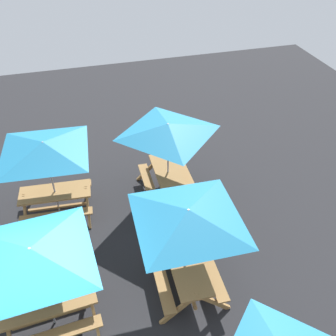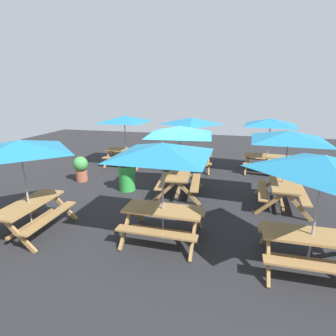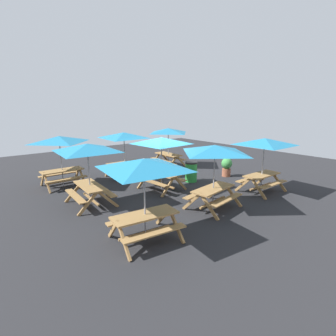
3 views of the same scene
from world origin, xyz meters
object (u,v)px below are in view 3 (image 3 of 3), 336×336
picnic_table_5 (161,145)px  picnic_table_7 (87,152)px  picnic_table_1 (168,133)px  picnic_table_4 (215,154)px  picnic_table_3 (124,139)px  picnic_table_2 (144,170)px  potted_plant_0 (227,166)px  picnic_table_6 (264,146)px  picnic_table_0 (59,143)px  trash_bin_green (191,172)px

picnic_table_5 → picnic_table_7: bearing=81.2°
picnic_table_1 → picnic_table_4: 6.84m
picnic_table_3 → picnic_table_4: same height
picnic_table_2 → potted_plant_0: 7.74m
picnic_table_6 → potted_plant_0: bearing=72.6°
picnic_table_0 → potted_plant_0: size_ratio=2.41×
picnic_table_1 → trash_bin_green: bearing=159.4°
picnic_table_7 → trash_bin_green: 5.25m
picnic_table_3 → picnic_table_2: bearing=-114.5°
picnic_table_7 → picnic_table_1: bearing=-60.1°
picnic_table_7 → potted_plant_0: bearing=-91.4°
picnic_table_6 → potted_plant_0: (0.84, 2.50, -1.46)m
potted_plant_0 → picnic_table_6: bearing=-108.6°
picnic_table_0 → picnic_table_5: size_ratio=0.83×
picnic_table_0 → picnic_table_1: (6.27, -0.03, 0.00)m
picnic_table_3 → picnic_table_6: bearing=-58.9°
picnic_table_0 → picnic_table_5: bearing=-44.7°
picnic_table_1 → picnic_table_6: (0.01, -6.21, 0.00)m
picnic_table_3 → picnic_table_4: 5.72m
potted_plant_0 → picnic_table_3: bearing=141.2°
picnic_table_3 → potted_plant_0: bearing=-37.0°
picnic_table_4 → picnic_table_7: bearing=128.3°
picnic_table_4 → picnic_table_0: bearing=110.2°
picnic_table_0 → picnic_table_2: size_ratio=0.83×
picnic_table_1 → picnic_table_3: 3.28m
picnic_table_1 → picnic_table_2: same height
picnic_table_0 → trash_bin_green: size_ratio=2.38×
picnic_table_4 → potted_plant_0: picnic_table_4 is taller
picnic_table_3 → picnic_table_1: bearing=9.0°
picnic_table_3 → picnic_table_5: size_ratio=1.00×
trash_bin_green → picnic_table_1: bearing=68.8°
picnic_table_0 → picnic_table_4: (3.24, -6.16, 0.00)m
picnic_table_4 → potted_plant_0: (3.89, 2.42, -1.46)m
trash_bin_green → picnic_table_6: bearing=-67.4°
picnic_table_1 → picnic_table_6: 6.21m
picnic_table_1 → picnic_table_7: size_ratio=0.83×
picnic_table_2 → picnic_table_5: same height
picnic_table_7 → potted_plant_0: (7.12, -0.72, -1.46)m
picnic_table_1 → trash_bin_green: picnic_table_1 is taller
picnic_table_7 → picnic_table_2: bearing=-175.0°
picnic_table_0 → picnic_table_5: (3.18, -3.26, 0.00)m
picnic_table_6 → trash_bin_green: picnic_table_6 is taller
picnic_table_0 → picnic_table_4: same height
picnic_table_4 → potted_plant_0: bearing=24.4°
picnic_table_5 → picnic_table_6: 4.30m
picnic_table_3 → potted_plant_0: size_ratio=2.92×
picnic_table_1 → picnic_table_6: size_ratio=0.83×
picnic_table_1 → potted_plant_0: (0.85, -3.71, -1.46)m
picnic_table_2 → picnic_table_3: (2.98, 6.05, 0.00)m
picnic_table_4 → picnic_table_1: bearing=56.1°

